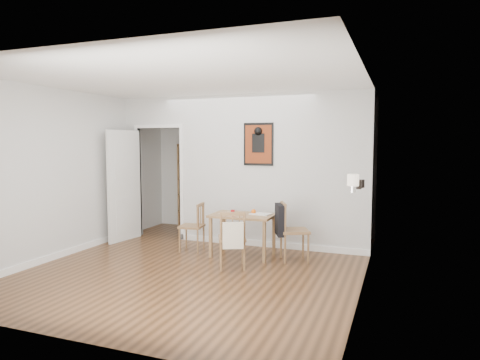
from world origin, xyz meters
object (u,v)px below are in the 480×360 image
at_px(dining_table, 243,219).
at_px(ceramic_jar_b, 361,184).
at_px(orange_fruit, 254,212).
at_px(chair_front, 232,239).
at_px(mantel_lamp, 353,181).
at_px(chair_left, 192,227).
at_px(fireplace, 359,230).
at_px(chair_right, 293,230).
at_px(bookshelf, 197,187).
at_px(notebook, 261,214).
at_px(red_glass, 233,212).
at_px(ceramic_jar_a, 358,184).

xyz_separation_m(dining_table, ceramic_jar_b, (1.78, -0.14, 0.63)).
bearing_deg(orange_fruit, chair_front, -94.86).
xyz_separation_m(chair_front, mantel_lamp, (1.65, -0.11, 0.88)).
height_order(chair_left, fireplace, fireplace).
height_order(chair_right, bookshelf, bookshelf).
relative_size(notebook, mantel_lamp, 1.34).
height_order(chair_front, fireplace, fireplace).
bearing_deg(red_glass, ceramic_jar_a, -6.47).
height_order(dining_table, notebook, notebook).
xyz_separation_m(ceramic_jar_a, ceramic_jar_b, (0.03, 0.18, -0.01)).
bearing_deg(notebook, ceramic_jar_b, -8.41).
distance_m(dining_table, ceramic_jar_a, 1.90).
distance_m(chair_right, chair_front, 0.99).
distance_m(dining_table, fireplace, 1.83).
bearing_deg(bookshelf, chair_left, -66.07).
distance_m(chair_front, mantel_lamp, 1.88).
relative_size(chair_left, ceramic_jar_b, 7.13).
bearing_deg(ceramic_jar_b, fireplace, -89.32).
height_order(dining_table, chair_right, chair_right).
distance_m(chair_front, red_glass, 0.65).
bearing_deg(chair_right, orange_fruit, 173.43).
bearing_deg(red_glass, chair_front, -69.18).
distance_m(chair_left, bookshelf, 1.96).
bearing_deg(chair_front, orange_fruit, 85.14).
xyz_separation_m(chair_right, notebook, (-0.53, 0.07, 0.21)).
relative_size(chair_front, mantel_lamp, 3.67).
bearing_deg(red_glass, chair_left, 171.25).
relative_size(fireplace, ceramic_jar_b, 11.17).
relative_size(bookshelf, red_glass, 22.06).
distance_m(chair_front, fireplace, 1.73).
height_order(bookshelf, ceramic_jar_a, bookshelf).
bearing_deg(chair_right, dining_table, -178.54).
xyz_separation_m(fireplace, mantel_lamp, (-0.05, -0.37, 0.68)).
bearing_deg(chair_right, mantel_lamp, -40.18).
height_order(dining_table, ceramic_jar_b, ceramic_jar_b).
distance_m(bookshelf, notebook, 2.56).
bearing_deg(chair_left, mantel_lamp, -16.60).
relative_size(orange_fruit, ceramic_jar_a, 0.61).
relative_size(fireplace, ceramic_jar_a, 10.15).
height_order(bookshelf, ceramic_jar_b, bookshelf).
bearing_deg(bookshelf, ceramic_jar_b, -28.67).
bearing_deg(chair_right, ceramic_jar_a, -19.47).
distance_m(mantel_lamp, ceramic_jar_a, 0.46).
distance_m(chair_left, red_glass, 0.84).
height_order(bookshelf, notebook, bookshelf).
bearing_deg(orange_fruit, ceramic_jar_a, -14.40).
height_order(orange_fruit, notebook, orange_fruit).
distance_m(chair_right, orange_fruit, 0.70).
xyz_separation_m(orange_fruit, ceramic_jar_b, (1.64, -0.23, 0.52)).
bearing_deg(notebook, chair_front, -103.79).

